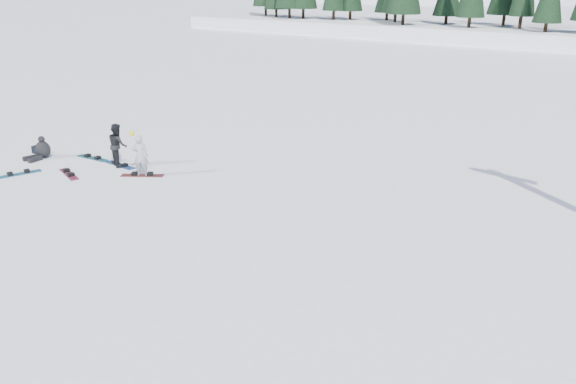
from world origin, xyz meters
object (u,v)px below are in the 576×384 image
at_px(snowboard_loose_a, 19,174).
at_px(snowboard_loose_b, 69,174).
at_px(gear_bag, 38,150).
at_px(seated_rider, 42,150).
at_px(snowboard_loose_c, 93,158).
at_px(snowboarder_woman, 140,155).
at_px(snowboarder_man, 118,145).

distance_m(snowboard_loose_a, snowboard_loose_b, 1.79).
bearing_deg(gear_bag, seated_rider, -20.06).
xyz_separation_m(seated_rider, gear_bag, (-0.70, 0.26, -0.18)).
bearing_deg(snowboard_loose_c, snowboarder_woman, -9.54).
height_order(snowboarder_woman, gear_bag, snowboarder_woman).
height_order(snowboarder_woman, snowboard_loose_c, snowboarder_woman).
relative_size(snowboarder_man, seated_rider, 1.55).
distance_m(snowboarder_woman, snowboard_loose_b, 2.75).
relative_size(seated_rider, snowboard_loose_c, 0.69).
bearing_deg(snowboarder_man, snowboarder_woman, -165.16).
xyz_separation_m(gear_bag, snowboard_loose_c, (2.32, 0.84, -0.14)).
bearing_deg(snowboard_loose_b, snowboard_loose_c, 137.24).
relative_size(snowboarder_man, gear_bag, 3.56).
height_order(seated_rider, gear_bag, seated_rider).
height_order(seated_rider, snowboard_loose_c, seated_rider).
relative_size(gear_bag, snowboard_loose_a, 0.30).
bearing_deg(snowboard_loose_a, snowboarder_woman, -37.57).
relative_size(snowboarder_woman, snowboard_loose_b, 1.08).
bearing_deg(snowboard_loose_a, snowboarder_man, -18.61).
distance_m(snowboarder_woman, snowboard_loose_a, 4.50).
xyz_separation_m(snowboard_loose_c, snowboard_loose_b, (0.94, -1.67, 0.00)).
distance_m(snowboard_loose_a, snowboard_loose_c, 2.76).
height_order(snowboarder_man, snowboard_loose_c, snowboarder_man).
xyz_separation_m(gear_bag, snowboard_loose_b, (3.25, -0.82, -0.14)).
bearing_deg(gear_bag, snowboard_loose_c, 19.97).
relative_size(snowboarder_woman, snowboard_loose_a, 1.08).
bearing_deg(snowboarder_man, gear_bag, 38.27).
bearing_deg(snowboard_loose_c, snowboard_loose_b, -66.21).
bearing_deg(snowboarder_woman, snowboard_loose_b, -1.05).
bearing_deg(snowboarder_man, snowboard_loose_c, 27.58).
xyz_separation_m(snowboarder_woman, seated_rider, (-4.77, -0.88, -0.43)).
bearing_deg(snowboarder_man, snowboard_loose_b, 95.08).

